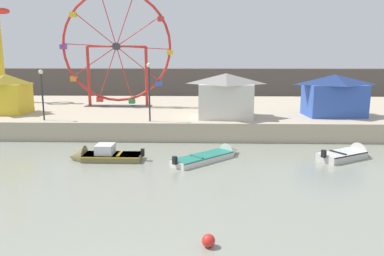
{
  "coord_description": "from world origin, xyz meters",
  "views": [
    {
      "loc": [
        2.5,
        -7.5,
        6.12
      ],
      "look_at": [
        1.82,
        13.62,
        2.05
      ],
      "focal_mm": 35.07,
      "sensor_mm": 36.0,
      "label": 1
    }
  ],
  "objects_px": {
    "carnival_booth_white_ticket": "(226,95)",
    "mooring_buoy_orange": "(208,241)",
    "motorboat_white_red_stripe": "(215,155)",
    "ferris_wheel_red_frame": "(117,49)",
    "carnival_booth_blue_tent": "(334,95)",
    "promenade_lamp_near": "(149,84)",
    "motorboat_pale_grey": "(350,154)",
    "carnival_booth_yellow_awning": "(8,93)",
    "motorboat_olive_wood": "(99,156)",
    "promenade_lamp_far": "(42,87)"
  },
  "relations": [
    {
      "from": "carnival_booth_white_ticket",
      "to": "mooring_buoy_orange",
      "type": "bearing_deg",
      "value": -92.49
    },
    {
      "from": "motorboat_white_red_stripe",
      "to": "ferris_wheel_red_frame",
      "type": "relative_size",
      "value": 0.43
    },
    {
      "from": "carnival_booth_blue_tent",
      "to": "promenade_lamp_near",
      "type": "xyz_separation_m",
      "value": [
        -14.28,
        -2.99,
        1.02
      ]
    },
    {
      "from": "motorboat_pale_grey",
      "to": "mooring_buoy_orange",
      "type": "xyz_separation_m",
      "value": [
        -8.72,
        -11.13,
        -0.03
      ]
    },
    {
      "from": "motorboat_white_red_stripe",
      "to": "carnival_booth_yellow_awning",
      "type": "xyz_separation_m",
      "value": [
        -16.93,
        8.41,
        2.89
      ]
    },
    {
      "from": "motorboat_pale_grey",
      "to": "mooring_buoy_orange",
      "type": "relative_size",
      "value": 8.88
    },
    {
      "from": "carnival_booth_white_ticket",
      "to": "carnival_booth_yellow_awning",
      "type": "distance_m",
      "value": 18.0
    },
    {
      "from": "mooring_buoy_orange",
      "to": "motorboat_pale_grey",
      "type": "bearing_deg",
      "value": 51.91
    },
    {
      "from": "motorboat_olive_wood",
      "to": "promenade_lamp_far",
      "type": "height_order",
      "value": "promenade_lamp_far"
    },
    {
      "from": "motorboat_olive_wood",
      "to": "promenade_lamp_near",
      "type": "bearing_deg",
      "value": -112.22
    },
    {
      "from": "ferris_wheel_red_frame",
      "to": "promenade_lamp_near",
      "type": "relative_size",
      "value": 2.52
    },
    {
      "from": "carnival_booth_white_ticket",
      "to": "promenade_lamp_near",
      "type": "relative_size",
      "value": 1.1
    },
    {
      "from": "promenade_lamp_far",
      "to": "mooring_buoy_orange",
      "type": "xyz_separation_m",
      "value": [
        12.12,
        -16.0,
        -3.64
      ]
    },
    {
      "from": "mooring_buoy_orange",
      "to": "ferris_wheel_red_frame",
      "type": "bearing_deg",
      "value": 109.13
    },
    {
      "from": "motorboat_olive_wood",
      "to": "motorboat_white_red_stripe",
      "type": "bearing_deg",
      "value": -174.58
    },
    {
      "from": "motorboat_white_red_stripe",
      "to": "carnival_booth_yellow_awning",
      "type": "height_order",
      "value": "carnival_booth_yellow_awning"
    },
    {
      "from": "carnival_booth_blue_tent",
      "to": "promenade_lamp_far",
      "type": "height_order",
      "value": "promenade_lamp_far"
    },
    {
      "from": "motorboat_pale_grey",
      "to": "ferris_wheel_red_frame",
      "type": "height_order",
      "value": "ferris_wheel_red_frame"
    },
    {
      "from": "motorboat_white_red_stripe",
      "to": "motorboat_pale_grey",
      "type": "xyz_separation_m",
      "value": [
        8.22,
        0.35,
        0.04
      ]
    },
    {
      "from": "ferris_wheel_red_frame",
      "to": "mooring_buoy_orange",
      "type": "relative_size",
      "value": 24.27
    },
    {
      "from": "motorboat_olive_wood",
      "to": "promenade_lamp_far",
      "type": "relative_size",
      "value": 1.21
    },
    {
      "from": "carnival_booth_blue_tent",
      "to": "carnival_booth_yellow_awning",
      "type": "xyz_separation_m",
      "value": [
        -26.57,
        0.47,
        -0.02
      ]
    },
    {
      "from": "promenade_lamp_far",
      "to": "mooring_buoy_orange",
      "type": "height_order",
      "value": "promenade_lamp_far"
    },
    {
      "from": "ferris_wheel_red_frame",
      "to": "motorboat_pale_grey",
      "type": "bearing_deg",
      "value": -37.0
    },
    {
      "from": "ferris_wheel_red_frame",
      "to": "mooring_buoy_orange",
      "type": "xyz_separation_m",
      "value": [
        8.31,
        -23.97,
        -6.54
      ]
    },
    {
      "from": "promenade_lamp_far",
      "to": "motorboat_pale_grey",
      "type": "bearing_deg",
      "value": -13.15
    },
    {
      "from": "carnival_booth_blue_tent",
      "to": "carnival_booth_white_ticket",
      "type": "height_order",
      "value": "carnival_booth_white_ticket"
    },
    {
      "from": "motorboat_pale_grey",
      "to": "promenade_lamp_near",
      "type": "distance_m",
      "value": 14.19
    },
    {
      "from": "ferris_wheel_red_frame",
      "to": "carnival_booth_yellow_awning",
      "type": "height_order",
      "value": "ferris_wheel_red_frame"
    },
    {
      "from": "carnival_booth_white_ticket",
      "to": "carnival_booth_yellow_awning",
      "type": "bearing_deg",
      "value": 178.11
    },
    {
      "from": "mooring_buoy_orange",
      "to": "carnival_booth_white_ticket",
      "type": "bearing_deg",
      "value": 85.11
    },
    {
      "from": "carnival_booth_white_ticket",
      "to": "ferris_wheel_red_frame",
      "type": "bearing_deg",
      "value": 150.47
    },
    {
      "from": "ferris_wheel_red_frame",
      "to": "carnival_booth_white_ticket",
      "type": "height_order",
      "value": "ferris_wheel_red_frame"
    },
    {
      "from": "carnival_booth_yellow_awning",
      "to": "carnival_booth_white_ticket",
      "type": "bearing_deg",
      "value": -4.08
    },
    {
      "from": "motorboat_white_red_stripe",
      "to": "promenade_lamp_near",
      "type": "xyz_separation_m",
      "value": [
        -4.63,
        4.95,
        3.93
      ]
    },
    {
      "from": "motorboat_pale_grey",
      "to": "carnival_booth_blue_tent",
      "type": "height_order",
      "value": "carnival_booth_blue_tent"
    },
    {
      "from": "mooring_buoy_orange",
      "to": "motorboat_olive_wood",
      "type": "bearing_deg",
      "value": 122.39
    },
    {
      "from": "carnival_booth_yellow_awning",
      "to": "promenade_lamp_near",
      "type": "distance_m",
      "value": 12.82
    },
    {
      "from": "carnival_booth_white_ticket",
      "to": "promenade_lamp_near",
      "type": "height_order",
      "value": "promenade_lamp_near"
    },
    {
      "from": "motorboat_pale_grey",
      "to": "mooring_buoy_orange",
      "type": "height_order",
      "value": "motorboat_pale_grey"
    },
    {
      "from": "ferris_wheel_red_frame",
      "to": "promenade_lamp_far",
      "type": "xyz_separation_m",
      "value": [
        -3.8,
        -7.97,
        -2.91
      ]
    },
    {
      "from": "carnival_booth_blue_tent",
      "to": "carnival_booth_yellow_awning",
      "type": "bearing_deg",
      "value": 175.68
    },
    {
      "from": "ferris_wheel_red_frame",
      "to": "motorboat_white_red_stripe",
      "type": "bearing_deg",
      "value": -56.24
    },
    {
      "from": "carnival_booth_white_ticket",
      "to": "mooring_buoy_orange",
      "type": "height_order",
      "value": "carnival_booth_white_ticket"
    },
    {
      "from": "promenade_lamp_far",
      "to": "carnival_booth_blue_tent",
      "type": "bearing_deg",
      "value": 6.96
    },
    {
      "from": "carnival_booth_yellow_awning",
      "to": "promenade_lamp_near",
      "type": "bearing_deg",
      "value": -15.5
    },
    {
      "from": "carnival_booth_blue_tent",
      "to": "carnival_booth_yellow_awning",
      "type": "relative_size",
      "value": 1.49
    },
    {
      "from": "motorboat_pale_grey",
      "to": "carnival_booth_white_ticket",
      "type": "distance_m",
      "value": 10.26
    },
    {
      "from": "ferris_wheel_red_frame",
      "to": "promenade_lamp_far",
      "type": "relative_size",
      "value": 2.86
    },
    {
      "from": "motorboat_white_red_stripe",
      "to": "motorboat_olive_wood",
      "type": "bearing_deg",
      "value": 140.6
    }
  ]
}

